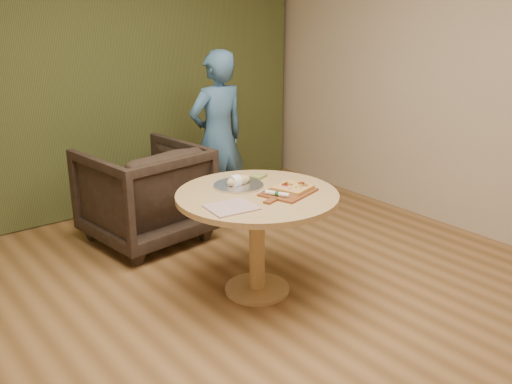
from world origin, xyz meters
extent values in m
cube|color=olive|center=(0.00, 0.00, -0.01)|extent=(5.00, 6.00, 0.02)
cube|color=#C9B498|center=(0.00, 3.01, 1.40)|extent=(5.00, 0.02, 2.80)
cube|color=#353E1C|center=(0.00, 2.90, 1.40)|extent=(4.80, 0.14, 2.78)
cylinder|color=tan|center=(0.29, 0.63, 0.01)|extent=(0.47, 0.47, 0.03)
cylinder|color=tan|center=(0.29, 0.63, 0.35)|extent=(0.11, 0.11, 0.68)
cylinder|color=tan|center=(0.29, 0.63, 0.73)|extent=(1.12, 1.12, 0.04)
cube|color=brown|center=(0.45, 0.50, 0.76)|extent=(0.42, 0.37, 0.01)
cube|color=brown|center=(0.24, 0.43, 0.76)|extent=(0.11, 0.08, 0.01)
cube|color=#D8A954|center=(0.51, 0.51, 0.78)|extent=(0.27, 0.27, 0.02)
cylinder|color=maroon|center=(0.59, 0.52, 0.79)|extent=(0.05, 0.05, 0.00)
cylinder|color=maroon|center=(0.59, 0.49, 0.79)|extent=(0.04, 0.04, 0.00)
cylinder|color=maroon|center=(0.48, 0.57, 0.79)|extent=(0.05, 0.05, 0.00)
cube|color=#BE8D47|center=(0.56, 0.47, 0.79)|extent=(0.03, 0.03, 0.01)
cube|color=#BE8D47|center=(0.51, 0.59, 0.79)|extent=(0.03, 0.03, 0.01)
cube|color=#BE8D47|center=(0.58, 0.53, 0.79)|extent=(0.03, 0.03, 0.01)
cube|color=#BE8D47|center=(0.51, 0.53, 0.79)|extent=(0.02, 0.02, 0.01)
cube|color=#BE8D47|center=(0.56, 0.47, 0.79)|extent=(0.02, 0.02, 0.01)
cube|color=#BE8D47|center=(0.58, 0.46, 0.79)|extent=(0.03, 0.03, 0.01)
cube|color=#347F1D|center=(0.50, 0.47, 0.79)|extent=(0.01, 0.01, 0.00)
cube|color=#347F1D|center=(0.51, 0.47, 0.79)|extent=(0.01, 0.01, 0.00)
cube|color=#347F1D|center=(0.52, 0.45, 0.79)|extent=(0.01, 0.01, 0.00)
cube|color=#347F1D|center=(0.58, 0.51, 0.79)|extent=(0.01, 0.01, 0.00)
cube|color=#347F1D|center=(0.54, 0.49, 0.79)|extent=(0.01, 0.01, 0.00)
cube|color=#347F1D|center=(0.52, 0.53, 0.79)|extent=(0.01, 0.01, 0.00)
cube|color=#954C77|center=(0.56, 0.47, 0.79)|extent=(0.03, 0.02, 0.00)
cube|color=#954C77|center=(0.49, 0.57, 0.79)|extent=(0.02, 0.03, 0.00)
cube|color=#954C77|center=(0.58, 0.45, 0.79)|extent=(0.01, 0.03, 0.00)
cube|color=#954C77|center=(0.46, 0.53, 0.79)|extent=(0.02, 0.03, 0.00)
cube|color=#954C77|center=(0.46, 0.55, 0.79)|extent=(0.03, 0.01, 0.00)
cube|color=#954C77|center=(0.45, 0.48, 0.79)|extent=(0.03, 0.01, 0.00)
cylinder|color=white|center=(0.33, 0.47, 0.78)|extent=(0.10, 0.17, 0.03)
cylinder|color=#194C26|center=(0.33, 0.47, 0.78)|extent=(0.04, 0.04, 0.03)
cube|color=silver|center=(0.29, 0.55, 0.78)|extent=(0.03, 0.04, 0.00)
cube|color=silver|center=(-0.02, 0.50, 0.76)|extent=(0.33, 0.29, 0.01)
cylinder|color=silver|center=(0.27, 0.83, 0.75)|extent=(0.35, 0.35, 0.01)
cylinder|color=silver|center=(0.27, 0.83, 0.76)|extent=(0.36, 0.36, 0.02)
ellipsoid|color=#DFC688|center=(0.27, 0.83, 0.79)|extent=(0.19, 0.08, 0.07)
cylinder|color=white|center=(0.24, 0.83, 0.79)|extent=(0.06, 0.09, 0.09)
cube|color=olive|center=(0.51, 0.91, 0.76)|extent=(0.15, 0.14, 0.02)
imported|color=black|center=(0.10, 1.96, 0.47)|extent=(1.00, 0.95, 0.93)
imported|color=#365E85|center=(0.88, 1.98, 0.80)|extent=(0.58, 0.39, 1.59)
camera|label=1|loc=(-1.99, -2.27, 2.01)|focal=40.00mm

